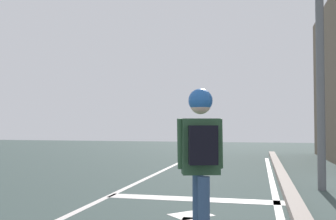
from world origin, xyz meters
name	(u,v)px	position (x,y,z in m)	size (l,w,h in m)	color
lane_line_center	(83,208)	(0.36, 6.00, 0.00)	(0.12, 20.00, 0.01)	silver
lane_line_curbside	(281,219)	(3.33, 6.00, 0.00)	(0.12, 20.00, 0.01)	silver
stop_bar	(194,199)	(1.92, 7.15, 0.00)	(3.11, 0.40, 0.01)	silver
lane_arrow_head	(191,215)	(2.08, 5.96, 0.00)	(0.56, 0.44, 0.01)	silver
curb_strip	(300,215)	(3.58, 6.00, 0.07)	(0.24, 24.00, 0.14)	#A39589
skater	(201,150)	(2.51, 4.03, 1.06)	(0.42, 0.59, 1.57)	navy
traffic_signal_mast	(254,12)	(2.97, 8.65, 3.68)	(5.51, 0.34, 5.25)	slate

